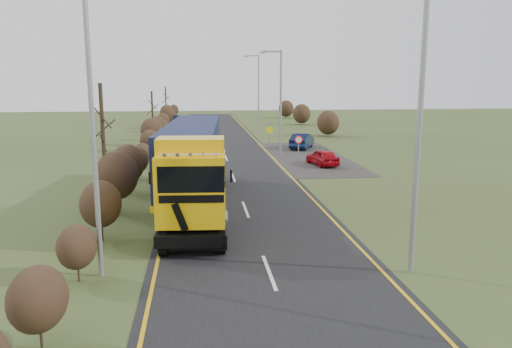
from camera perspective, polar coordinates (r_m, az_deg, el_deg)
The scene contains 14 objects.
ground at distance 20.35m, azimuth -0.11°, elevation -7.01°, with size 160.00×160.00×0.00m, color #3A461E.
road at distance 29.98m, azimuth -2.32°, elevation -1.15°, with size 8.00×120.00×0.02m, color black.
layby at distance 40.68m, azimuth 5.74°, elevation 2.00°, with size 6.00×18.00×0.02m, color #2B2826.
lane_markings at distance 29.68m, azimuth -2.28°, elevation -1.23°, with size 7.52×116.00×0.01m.
hedgerow at distance 27.78m, azimuth -14.43°, elevation 0.93°, with size 2.24×102.04×6.05m.
lorry at distance 24.31m, azimuth -7.25°, elevation 1.52°, with size 3.29×14.92×4.12m.
car_red_hatchback at distance 36.68m, azimuth 7.60°, elevation 1.91°, with size 1.40×3.48×1.18m, color #A80810.
car_blue_sedan at distance 45.33m, azimuth 5.27°, elevation 3.78°, with size 1.45×4.17×1.37m, color #091434.
streetlight_near at distance 16.19m, azimuth 17.87°, elevation 7.79°, with size 2.11×0.20×9.98m.
streetlight_mid at distance 41.18m, azimuth 2.70°, elevation 8.67°, with size 1.82×0.18×8.51m.
streetlight_far at distance 64.37m, azimuth 0.19°, elevation 9.82°, with size 1.95×0.18×9.20m.
left_pole at distance 15.94m, azimuth -18.31°, elevation 7.45°, with size 0.16×0.16×10.90m, color gray.
speed_sign at distance 36.25m, azimuth 4.88°, elevation 3.35°, with size 0.61×0.10×2.20m.
warning_board at distance 45.56m, azimuth 1.54°, elevation 4.57°, with size 0.77×0.11×2.03m.
Camera 1 is at (-2.24, -19.24, 6.25)m, focal length 35.00 mm.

